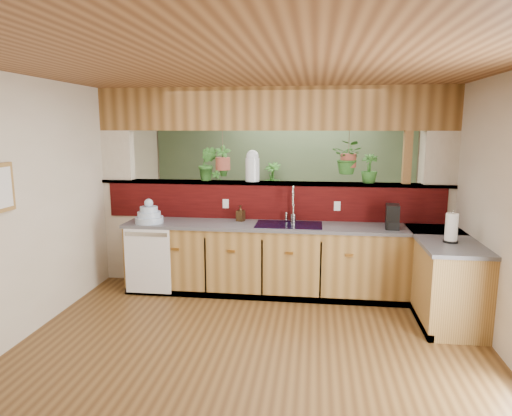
# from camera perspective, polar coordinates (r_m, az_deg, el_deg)

# --- Properties ---
(ground) EXTENTS (4.60, 7.00, 0.01)m
(ground) POSITION_cam_1_polar(r_m,az_deg,el_deg) (5.06, 0.39, -14.39)
(ground) COLOR brown
(ground) RESTS_ON ground
(ceiling) EXTENTS (4.60, 7.00, 0.01)m
(ceiling) POSITION_cam_1_polar(r_m,az_deg,el_deg) (4.63, 0.43, 16.34)
(ceiling) COLOR brown
(ceiling) RESTS_ON ground
(wall_back) EXTENTS (4.60, 0.02, 2.60)m
(wall_back) POSITION_cam_1_polar(r_m,az_deg,el_deg) (8.13, 3.44, 4.45)
(wall_back) COLOR beige
(wall_back) RESTS_ON ground
(wall_left) EXTENTS (0.02, 7.00, 2.60)m
(wall_left) POSITION_cam_1_polar(r_m,az_deg,el_deg) (5.45, -24.35, 0.79)
(wall_left) COLOR beige
(wall_left) RESTS_ON ground
(wall_right) EXTENTS (0.02, 7.00, 2.60)m
(wall_right) POSITION_cam_1_polar(r_m,az_deg,el_deg) (4.95, 27.86, -0.33)
(wall_right) COLOR beige
(wall_right) RESTS_ON ground
(pass_through_partition) EXTENTS (4.60, 0.21, 2.60)m
(pass_through_partition) POSITION_cam_1_polar(r_m,az_deg,el_deg) (6.01, 2.26, 1.42)
(pass_through_partition) COLOR beige
(pass_through_partition) RESTS_ON ground
(pass_through_ledge) EXTENTS (4.60, 0.21, 0.04)m
(pass_through_ledge) POSITION_cam_1_polar(r_m,az_deg,el_deg) (5.99, 2.00, 3.13)
(pass_through_ledge) COLOR brown
(pass_through_ledge) RESTS_ON ground
(header_beam) EXTENTS (4.60, 0.15, 0.55)m
(header_beam) POSITION_cam_1_polar(r_m,az_deg,el_deg) (5.95, 2.05, 12.29)
(header_beam) COLOR brown
(header_beam) RESTS_ON ground
(sage_backwall) EXTENTS (4.55, 0.02, 2.55)m
(sage_backwall) POSITION_cam_1_polar(r_m,az_deg,el_deg) (8.11, 3.43, 4.44)
(sage_backwall) COLOR #485E40
(sage_backwall) RESTS_ON ground
(countertop) EXTENTS (4.14, 1.52, 0.90)m
(countertop) POSITION_cam_1_polar(r_m,az_deg,el_deg) (5.69, 9.95, -6.90)
(countertop) COLOR olive
(countertop) RESTS_ON ground
(dishwasher) EXTENTS (0.58, 0.03, 0.82)m
(dishwasher) POSITION_cam_1_polar(r_m,az_deg,el_deg) (5.85, -13.41, -6.47)
(dishwasher) COLOR white
(dishwasher) RESTS_ON ground
(navy_sink) EXTENTS (0.82, 0.50, 0.18)m
(navy_sink) POSITION_cam_1_polar(r_m,az_deg,el_deg) (5.70, 4.11, -2.86)
(navy_sink) COLOR black
(navy_sink) RESTS_ON countertop
(framed_print) EXTENTS (0.04, 0.35, 0.45)m
(framed_print) POSITION_cam_1_polar(r_m,az_deg,el_deg) (4.75, -29.32, 2.20)
(framed_print) COLOR olive
(framed_print) RESTS_ON wall_left
(faucet) EXTENTS (0.21, 0.21, 0.47)m
(faucet) POSITION_cam_1_polar(r_m,az_deg,el_deg) (5.78, 4.64, 0.69)
(faucet) COLOR #B7B7B2
(faucet) RESTS_ON countertop
(dish_stack) EXTENTS (0.35, 0.35, 0.31)m
(dish_stack) POSITION_cam_1_polar(r_m,az_deg,el_deg) (5.91, -13.21, -0.90)
(dish_stack) COLOR #A9BFDB
(dish_stack) RESTS_ON countertop
(soap_dispenser) EXTENTS (0.12, 0.12, 0.20)m
(soap_dispenser) POSITION_cam_1_polar(r_m,az_deg,el_deg) (5.87, -1.94, -0.66)
(soap_dispenser) COLOR #3A2815
(soap_dispenser) RESTS_ON countertop
(coffee_maker) EXTENTS (0.15, 0.26, 0.29)m
(coffee_maker) POSITION_cam_1_polar(r_m,az_deg,el_deg) (5.67, 16.69, -1.16)
(coffee_maker) COLOR black
(coffee_maker) RESTS_ON countertop
(paper_towel) EXTENTS (0.15, 0.15, 0.33)m
(paper_towel) POSITION_cam_1_polar(r_m,az_deg,el_deg) (5.20, 23.24, -2.35)
(paper_towel) COLOR black
(paper_towel) RESTS_ON countertop
(glass_jar) EXTENTS (0.18, 0.18, 0.41)m
(glass_jar) POSITION_cam_1_polar(r_m,az_deg,el_deg) (6.00, -0.45, 5.31)
(glass_jar) COLOR silver
(glass_jar) RESTS_ON pass_through_ledge
(ledge_plant_left) EXTENTS (0.26, 0.21, 0.45)m
(ledge_plant_left) POSITION_cam_1_polar(r_m,az_deg,el_deg) (6.11, -6.09, 5.50)
(ledge_plant_left) COLOR #2B6222
(ledge_plant_left) RESTS_ON pass_through_ledge
(ledge_plant_right) EXTENTS (0.24, 0.24, 0.37)m
(ledge_plant_right) POSITION_cam_1_polar(r_m,az_deg,el_deg) (5.98, 13.97, 4.80)
(ledge_plant_right) COLOR #2B6222
(ledge_plant_right) RESTS_ON pass_through_ledge
(hanging_plant_a) EXTENTS (0.24, 0.19, 0.54)m
(hanging_plant_a) POSITION_cam_1_polar(r_m,az_deg,el_deg) (6.05, -4.19, 7.14)
(hanging_plant_a) COLOR brown
(hanging_plant_a) RESTS_ON header_beam
(hanging_plant_b) EXTENTS (0.49, 0.46, 0.55)m
(hanging_plant_b) POSITION_cam_1_polar(r_m,az_deg,el_deg) (5.94, 11.54, 8.01)
(hanging_plant_b) COLOR brown
(hanging_plant_b) RESTS_ON header_beam
(shelving_console) EXTENTS (1.47, 0.53, 0.96)m
(shelving_console) POSITION_cam_1_polar(r_m,az_deg,el_deg) (8.06, -0.69, -1.33)
(shelving_console) COLOR black
(shelving_console) RESTS_ON ground
(shelf_plant_a) EXTENTS (0.22, 0.16, 0.37)m
(shelf_plant_a) POSITION_cam_1_polar(r_m,az_deg,el_deg) (8.06, -4.99, 3.44)
(shelf_plant_a) COLOR #2B6222
(shelf_plant_a) RESTS_ON shelving_console
(shelf_plant_b) EXTENTS (0.35, 0.35, 0.51)m
(shelf_plant_b) POSITION_cam_1_polar(r_m,az_deg,el_deg) (7.90, 2.04, 3.84)
(shelf_plant_b) COLOR #2B6222
(shelf_plant_b) RESTS_ON shelving_console
(floor_plant) EXTENTS (0.74, 0.65, 0.80)m
(floor_plant) POSITION_cam_1_polar(r_m,az_deg,el_deg) (7.13, 9.02, -3.81)
(floor_plant) COLOR #2B6222
(floor_plant) RESTS_ON ground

